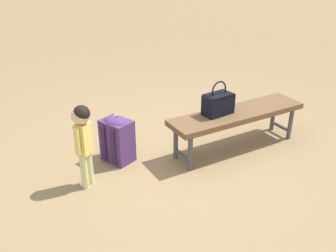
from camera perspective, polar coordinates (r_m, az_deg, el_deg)
name	(u,v)px	position (r m, az deg, el deg)	size (l,w,h in m)	color
ground_plane	(183,158)	(3.96, 2.42, -5.00)	(40.00, 40.00, 0.00)	#8C704C
park_bench	(237,116)	(4.05, 10.82, 1.54)	(1.61, 0.43, 0.45)	brown
handbag	(218,103)	(3.88, 7.87, 3.60)	(0.34, 0.22, 0.37)	black
child_standing	(83,134)	(3.33, -13.16, -1.28)	(0.19, 0.17, 0.82)	#CCCC8C
backpack_large	(117,138)	(3.83, -7.95, -1.84)	(0.34, 0.38, 0.53)	#4C2D66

